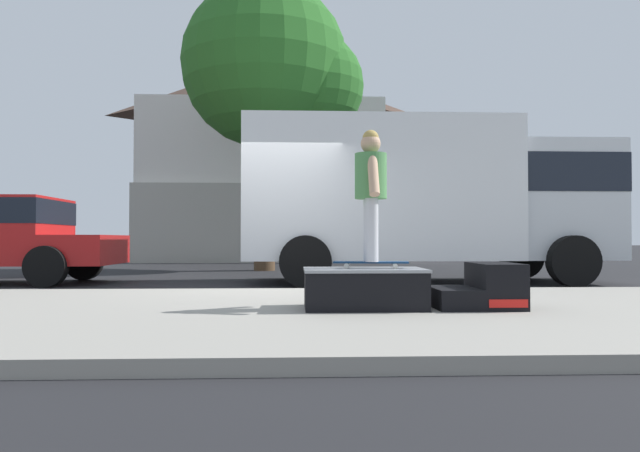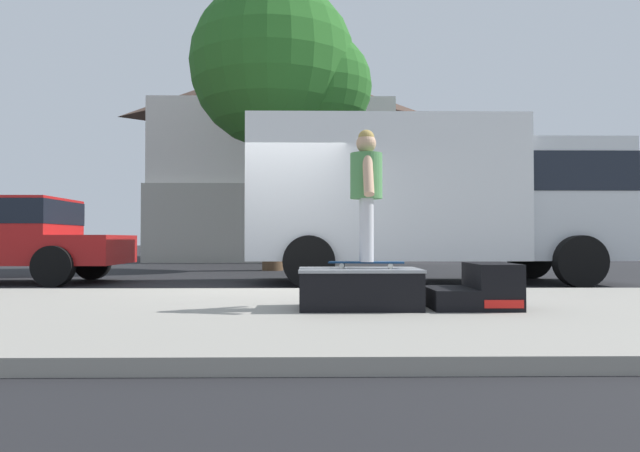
# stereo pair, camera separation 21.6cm
# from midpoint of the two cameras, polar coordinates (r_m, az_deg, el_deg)

# --- Properties ---
(ground_plane) EXTENTS (140.00, 140.00, 0.00)m
(ground_plane) POSITION_cam_midpoint_polar(r_m,az_deg,el_deg) (9.10, -5.88, -6.53)
(ground_plane) COLOR black
(sidewalk_slab) EXTENTS (50.00, 5.00, 0.12)m
(sidewalk_slab) POSITION_cam_midpoint_polar(r_m,az_deg,el_deg) (6.12, -7.58, -8.52)
(sidewalk_slab) COLOR gray
(sidewalk_slab) RESTS_ON ground
(skate_box) EXTENTS (1.24, 0.77, 0.41)m
(skate_box) POSITION_cam_midpoint_polar(r_m,az_deg,el_deg) (6.09, 3.28, -5.93)
(skate_box) COLOR black
(skate_box) RESTS_ON sidewalk_slab
(kicker_ramp) EXTENTS (0.87, 0.76, 0.46)m
(kicker_ramp) POSITION_cam_midpoint_polar(r_m,az_deg,el_deg) (6.33, 14.54, -5.96)
(kicker_ramp) COLOR black
(kicker_ramp) RESTS_ON sidewalk_slab
(skateboard) EXTENTS (0.80, 0.31, 0.07)m
(skateboard) POSITION_cam_midpoint_polar(r_m,az_deg,el_deg) (6.14, 3.95, -3.57)
(skateboard) COLOR navy
(skateboard) RESTS_ON skate_box
(skater_kid) EXTENTS (0.33, 0.71, 1.38)m
(skater_kid) POSITION_cam_midpoint_polar(r_m,az_deg,el_deg) (6.16, 3.94, 4.09)
(skater_kid) COLOR silver
(skater_kid) RESTS_ON skateboard
(box_truck) EXTENTS (6.91, 2.63, 3.05)m
(box_truck) POSITION_cam_midpoint_polar(r_m,az_deg,el_deg) (11.54, 9.77, 3.04)
(box_truck) COLOR white
(box_truck) RESTS_ON ground
(street_tree_main) EXTENTS (4.88, 4.44, 7.72)m
(street_tree_main) POSITION_cam_midpoint_polar(r_m,az_deg,el_deg) (16.32, -4.83, 14.77)
(street_tree_main) COLOR brown
(street_tree_main) RESTS_ON ground
(house_behind) EXTENTS (9.54, 8.23, 8.40)m
(house_behind) POSITION_cam_midpoint_polar(r_m,az_deg,el_deg) (24.96, -5.53, 6.56)
(house_behind) COLOR silver
(house_behind) RESTS_ON ground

